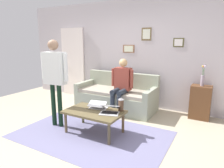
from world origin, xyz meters
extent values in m
plane|color=#B5AA8E|center=(0.00, 0.00, 0.00)|extent=(7.68, 7.68, 0.00)
cube|color=slate|center=(-0.01, -0.11, 0.00)|extent=(2.71, 1.73, 0.01)
cube|color=#BCB2B9|center=(0.00, -2.20, 1.35)|extent=(7.04, 0.10, 2.70)
cube|color=#4B4827|center=(-1.03, -2.15, 1.64)|extent=(0.24, 0.02, 0.20)
cube|color=silver|center=(-1.03, -2.14, 1.64)|extent=(0.18, 0.00, 0.15)
cube|color=brown|center=(-0.26, -2.15, 1.84)|extent=(0.25, 0.02, 0.31)
cube|color=silver|center=(-0.26, -2.14, 1.84)|extent=(0.19, 0.00, 0.23)
cube|color=#885D43|center=(0.21, -2.15, 1.47)|extent=(0.33, 0.02, 0.20)
cube|color=silver|center=(0.21, -2.14, 1.47)|extent=(0.25, 0.00, 0.15)
cube|color=white|center=(2.06, -2.11, 1.02)|extent=(0.82, 0.05, 2.05)
sphere|color=tan|center=(2.37, -2.07, 1.02)|extent=(0.06, 0.06, 0.06)
cube|color=#98A08A|center=(0.27, -1.56, 0.21)|extent=(1.94, 0.86, 0.42)
cube|color=#A59B89|center=(0.27, -1.54, 0.46)|extent=(1.70, 0.78, 0.08)
cube|color=#98A08A|center=(0.27, -1.92, 0.65)|extent=(1.94, 0.14, 0.46)
cube|color=#98A08A|center=(-0.64, -1.56, 0.52)|extent=(0.12, 0.86, 0.20)
cube|color=#98A08A|center=(1.18, -1.56, 0.52)|extent=(0.12, 0.86, 0.20)
cube|color=brown|center=(-0.01, -0.21, 0.41)|extent=(1.07, 0.65, 0.04)
cylinder|color=brown|center=(-0.47, 0.04, 0.19)|extent=(0.05, 0.05, 0.39)
cylinder|color=brown|center=(0.46, 0.04, 0.19)|extent=(0.05, 0.05, 0.39)
cylinder|color=brown|center=(-0.47, -0.47, 0.19)|extent=(0.05, 0.05, 0.39)
cylinder|color=brown|center=(0.46, -0.47, 0.19)|extent=(0.05, 0.05, 0.39)
cube|color=silver|center=(0.01, -0.39, 0.43)|extent=(0.36, 0.25, 0.01)
cube|color=black|center=(0.01, -0.37, 0.44)|extent=(0.30, 0.16, 0.00)
cube|color=silver|center=(0.00, -0.32, 0.53)|extent=(0.36, 0.23, 0.08)
cube|color=#212434|center=(0.00, -0.33, 0.53)|extent=(0.32, 0.20, 0.07)
cube|color=silver|center=(-0.32, -0.23, 0.43)|extent=(0.39, 0.32, 0.01)
cube|color=black|center=(-0.32, -0.24, 0.44)|extent=(0.31, 0.22, 0.00)
cube|color=silver|center=(-0.30, -0.31, 0.54)|extent=(0.38, 0.30, 0.07)
cube|color=white|center=(-0.30, -0.30, 0.54)|extent=(0.34, 0.27, 0.06)
cylinder|color=#4C3323|center=(-0.43, -0.46, 0.53)|extent=(0.10, 0.10, 0.20)
cylinder|color=#B7B7BC|center=(-0.43, -0.46, 0.64)|extent=(0.10, 0.10, 0.02)
sphere|color=#B2B2B7|center=(-0.43, -0.46, 0.66)|extent=(0.03, 0.03, 0.03)
cube|color=black|center=(-0.37, -0.46, 0.54)|extent=(0.01, 0.01, 0.14)
cube|color=brown|center=(-1.63, -1.94, 0.37)|extent=(0.42, 0.32, 0.73)
cylinder|color=#9E8D9D|center=(-1.63, -1.94, 0.85)|extent=(0.07, 0.07, 0.23)
cylinder|color=#3D7038|center=(-1.64, -1.94, 1.04)|extent=(0.01, 0.02, 0.14)
sphere|color=silver|center=(-1.65, -1.94, 1.10)|extent=(0.03, 0.03, 0.03)
cylinder|color=#3D7038|center=(-1.64, -1.93, 1.06)|extent=(0.01, 0.03, 0.18)
sphere|color=silver|center=(-1.65, -1.93, 1.15)|extent=(0.05, 0.05, 0.05)
cylinder|color=#3D7038|center=(-1.63, -1.95, 1.06)|extent=(0.03, 0.01, 0.18)
sphere|color=#DC4E71|center=(-1.63, -1.96, 1.15)|extent=(0.05, 0.05, 0.05)
cylinder|color=#3D7038|center=(-1.61, -1.93, 1.06)|extent=(0.03, 0.03, 0.19)
sphere|color=yellow|center=(-1.60, -1.92, 1.16)|extent=(0.04, 0.04, 0.04)
cylinder|color=#3D7038|center=(-1.64, -1.93, 1.06)|extent=(0.02, 0.03, 0.19)
sphere|color=silver|center=(-1.65, -1.92, 1.16)|extent=(0.04, 0.04, 0.04)
cylinder|color=black|center=(0.90, -0.10, 0.43)|extent=(0.09, 0.09, 0.86)
cylinder|color=black|center=(0.74, -0.12, 0.43)|extent=(0.09, 0.09, 0.86)
cube|color=white|center=(0.82, -0.11, 1.17)|extent=(0.45, 0.24, 0.61)
cylinder|color=white|center=(1.07, -0.08, 1.20)|extent=(0.09, 0.09, 0.52)
cylinder|color=white|center=(0.56, -0.14, 1.20)|extent=(0.09, 0.09, 0.52)
sphere|color=#916D55|center=(0.82, -0.11, 1.60)|extent=(0.20, 0.20, 0.20)
cylinder|color=#29303C|center=(-0.06, -1.10, 0.25)|extent=(0.10, 0.10, 0.50)
cylinder|color=#29303C|center=(0.11, -1.10, 0.25)|extent=(0.10, 0.10, 0.50)
cylinder|color=#29303C|center=(-0.06, -1.28, 0.55)|extent=(0.12, 0.40, 0.12)
cylinder|color=#29303C|center=(0.11, -1.28, 0.55)|extent=(0.12, 0.40, 0.12)
cube|color=brown|center=(0.02, -1.46, 0.81)|extent=(0.37, 0.20, 0.52)
cylinder|color=brown|center=(-0.21, -1.41, 0.84)|extent=(0.08, 0.08, 0.42)
cylinder|color=brown|center=(0.26, -1.41, 0.84)|extent=(0.08, 0.08, 0.42)
sphere|color=tan|center=(0.02, -1.46, 1.19)|extent=(0.19, 0.19, 0.19)
camera|label=1|loc=(-1.99, 2.64, 1.69)|focal=32.02mm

